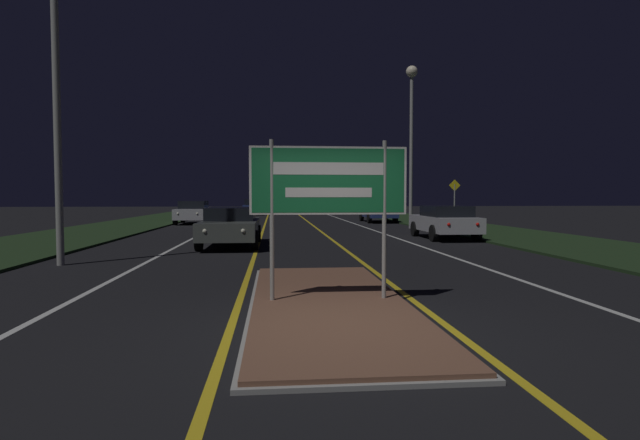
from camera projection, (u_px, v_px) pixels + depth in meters
The scene contains 18 objects.
ground_plane at pixel (342, 332), 6.38m from camera, with size 160.00×160.00×0.00m, color black.
median_island at pixel (329, 303), 7.93m from camera, with size 2.49×7.03×0.10m.
verge_left at pixel (104, 230), 25.40m from camera, with size 5.00×100.00×0.08m.
verge_right at pixel (465, 227), 27.14m from camera, with size 5.00×100.00×0.08m.
centre_line_yellow_left at pixel (265, 224), 31.11m from camera, with size 0.12×70.00×0.01m.
centre_line_yellow_right at pixel (311, 224), 31.37m from camera, with size 0.12×70.00×0.01m.
lane_line_white_left at pixel (220, 224), 30.86m from camera, with size 0.12×70.00×0.01m.
lane_line_white_right at pixel (354, 224), 31.63m from camera, with size 0.12×70.00×0.01m.
edge_line_white_left at pixel (171, 225), 30.59m from camera, with size 0.10×70.00×0.01m.
edge_line_white_right at pixel (401, 223), 31.90m from camera, with size 0.10×70.00×0.01m.
highway_sign at pixel (329, 186), 7.84m from camera, with size 2.48×0.07×2.51m.
streetlight_right_near at pixel (411, 114), 26.66m from camera, with size 0.62×0.62×8.69m.
car_receding_0 at pixel (444, 221), 20.34m from camera, with size 1.90×4.25×1.35m.
car_receding_1 at pixel (378, 210), 33.42m from camera, with size 1.92×4.66×1.48m.
car_approaching_0 at pixel (231, 225), 17.42m from camera, with size 1.99×4.77×1.34m.
car_approaching_1 at pixel (193, 212), 31.53m from camera, with size 1.95×4.14×1.44m.
car_approaching_2 at pixel (253, 207), 47.28m from camera, with size 1.86×4.73×1.45m.
warning_sign at pixel (454, 199), 25.73m from camera, with size 0.60×0.06×2.52m.
Camera 1 is at (-0.86, -6.25, 1.73)m, focal length 28.00 mm.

